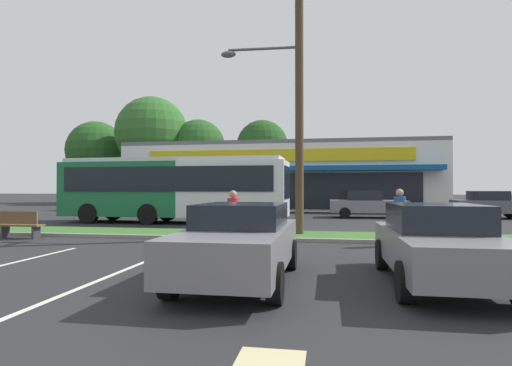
{
  "coord_description": "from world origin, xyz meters",
  "views": [
    {
      "loc": [
        4.19,
        -0.77,
        1.74
      ],
      "look_at": [
        0.96,
        18.1,
        1.99
      ],
      "focal_mm": 29.1,
      "sensor_mm": 36.0,
      "label": 1
    }
  ],
  "objects_px": {
    "city_bus": "(174,188)",
    "car_3": "(240,241)",
    "bus_stop_bench": "(19,224)",
    "car_5": "(367,204)",
    "car_0": "(438,243)",
    "pedestrian_near_bench": "(400,217)",
    "pedestrian_by_pole": "(233,219)",
    "utility_pole": "(295,95)",
    "car_2": "(137,203)",
    "car_4": "(491,204)"
  },
  "relations": [
    {
      "from": "utility_pole",
      "to": "car_2",
      "type": "height_order",
      "value": "utility_pole"
    },
    {
      "from": "car_3",
      "to": "pedestrian_by_pole",
      "type": "distance_m",
      "value": 4.4
    },
    {
      "from": "city_bus",
      "to": "pedestrian_by_pole",
      "type": "height_order",
      "value": "city_bus"
    },
    {
      "from": "car_3",
      "to": "pedestrian_near_bench",
      "type": "bearing_deg",
      "value": 145.44
    },
    {
      "from": "car_2",
      "to": "pedestrian_by_pole",
      "type": "relative_size",
      "value": 2.64
    },
    {
      "from": "utility_pole",
      "to": "pedestrian_by_pole",
      "type": "height_order",
      "value": "utility_pole"
    },
    {
      "from": "city_bus",
      "to": "bus_stop_bench",
      "type": "relative_size",
      "value": 7.18
    },
    {
      "from": "car_0",
      "to": "car_2",
      "type": "bearing_deg",
      "value": -140.96
    },
    {
      "from": "city_bus",
      "to": "car_5",
      "type": "height_order",
      "value": "city_bus"
    },
    {
      "from": "city_bus",
      "to": "car_3",
      "type": "height_order",
      "value": "city_bus"
    },
    {
      "from": "pedestrian_near_bench",
      "to": "car_0",
      "type": "bearing_deg",
      "value": -102.53
    },
    {
      "from": "city_bus",
      "to": "car_4",
      "type": "bearing_deg",
      "value": 20.74
    },
    {
      "from": "city_bus",
      "to": "pedestrian_near_bench",
      "type": "relative_size",
      "value": 6.67
    },
    {
      "from": "car_3",
      "to": "pedestrian_near_bench",
      "type": "height_order",
      "value": "pedestrian_near_bench"
    },
    {
      "from": "utility_pole",
      "to": "city_bus",
      "type": "bearing_deg",
      "value": 142.43
    },
    {
      "from": "pedestrian_near_bench",
      "to": "pedestrian_by_pole",
      "type": "height_order",
      "value": "pedestrian_near_bench"
    },
    {
      "from": "car_0",
      "to": "pedestrian_near_bench",
      "type": "height_order",
      "value": "pedestrian_near_bench"
    },
    {
      "from": "car_2",
      "to": "pedestrian_near_bench",
      "type": "relative_size",
      "value": 2.57
    },
    {
      "from": "car_0",
      "to": "pedestrian_near_bench",
      "type": "distance_m",
      "value": 5.09
    },
    {
      "from": "car_2",
      "to": "car_5",
      "type": "relative_size",
      "value": 1.0
    },
    {
      "from": "bus_stop_bench",
      "to": "pedestrian_by_pole",
      "type": "bearing_deg",
      "value": 173.03
    },
    {
      "from": "city_bus",
      "to": "pedestrian_by_pole",
      "type": "bearing_deg",
      "value": -57.82
    },
    {
      "from": "city_bus",
      "to": "bus_stop_bench",
      "type": "height_order",
      "value": "city_bus"
    },
    {
      "from": "utility_pole",
      "to": "car_0",
      "type": "bearing_deg",
      "value": -65.83
    },
    {
      "from": "city_bus",
      "to": "car_3",
      "type": "bearing_deg",
      "value": -63.11
    },
    {
      "from": "car_0",
      "to": "city_bus",
      "type": "bearing_deg",
      "value": -141.18
    },
    {
      "from": "car_4",
      "to": "car_3",
      "type": "bearing_deg",
      "value": -120.81
    },
    {
      "from": "car_5",
      "to": "pedestrian_by_pole",
      "type": "height_order",
      "value": "pedestrian_by_pole"
    },
    {
      "from": "car_0",
      "to": "car_4",
      "type": "xyz_separation_m",
      "value": [
        7.38,
        18.01,
        0.06
      ]
    },
    {
      "from": "city_bus",
      "to": "pedestrian_near_bench",
      "type": "height_order",
      "value": "city_bus"
    },
    {
      "from": "car_0",
      "to": "car_5",
      "type": "distance_m",
      "value": 17.34
    },
    {
      "from": "car_2",
      "to": "pedestrian_by_pole",
      "type": "bearing_deg",
      "value": 124.97
    },
    {
      "from": "car_5",
      "to": "car_0",
      "type": "bearing_deg",
      "value": -91.18
    },
    {
      "from": "car_3",
      "to": "pedestrian_by_pole",
      "type": "bearing_deg",
      "value": -165.33
    },
    {
      "from": "bus_stop_bench",
      "to": "pedestrian_by_pole",
      "type": "height_order",
      "value": "pedestrian_by_pole"
    },
    {
      "from": "city_bus",
      "to": "car_3",
      "type": "xyz_separation_m",
      "value": [
        5.99,
        -12.27,
        -1.01
      ]
    },
    {
      "from": "car_4",
      "to": "car_5",
      "type": "height_order",
      "value": "car_5"
    },
    {
      "from": "car_5",
      "to": "pedestrian_by_pole",
      "type": "xyz_separation_m",
      "value": [
        -5.05,
        -13.46,
        0.04
      ]
    },
    {
      "from": "city_bus",
      "to": "car_5",
      "type": "xyz_separation_m",
      "value": [
        9.92,
        5.44,
        -0.96
      ]
    },
    {
      "from": "utility_pole",
      "to": "bus_stop_bench",
      "type": "xyz_separation_m",
      "value": [
        -9.43,
        -2.09,
        -4.58
      ]
    },
    {
      "from": "car_2",
      "to": "car_4",
      "type": "relative_size",
      "value": 1.07
    },
    {
      "from": "pedestrian_by_pole",
      "to": "city_bus",
      "type": "bearing_deg",
      "value": 113.27
    },
    {
      "from": "car_5",
      "to": "city_bus",
      "type": "bearing_deg",
      "value": -151.25
    },
    {
      "from": "utility_pole",
      "to": "city_bus",
      "type": "xyz_separation_m",
      "value": [
        -6.46,
        4.97,
        -3.32
      ]
    },
    {
      "from": "car_3",
      "to": "car_5",
      "type": "relative_size",
      "value": 1.0
    },
    {
      "from": "utility_pole",
      "to": "car_0",
      "type": "relative_size",
      "value": 2.21
    },
    {
      "from": "car_0",
      "to": "car_4",
      "type": "height_order",
      "value": "car_4"
    },
    {
      "from": "pedestrian_near_bench",
      "to": "pedestrian_by_pole",
      "type": "distance_m",
      "value": 5.02
    },
    {
      "from": "car_5",
      "to": "car_4",
      "type": "bearing_deg",
      "value": 5.49
    },
    {
      "from": "car_0",
      "to": "car_5",
      "type": "bearing_deg",
      "value": 178.82
    }
  ]
}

